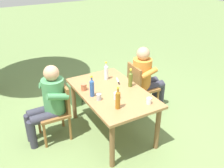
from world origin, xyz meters
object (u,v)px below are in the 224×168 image
bottle_blue (92,87)px  person_in_white_shirt (49,100)px  dining_table (112,97)px  cup_steel (99,97)px  backpack_by_near_side (75,95)px  cup_glass (117,96)px  cup_terracotta (84,87)px  person_in_plaid_shirt (146,75)px  bottle_olive (130,79)px  chair_near_right (140,85)px  cup_white (149,101)px  table_knife (118,81)px  bottle_clear (106,72)px  bottle_amber (118,99)px  chair_far_right (58,108)px

bottle_blue → person_in_white_shirt: bearing=60.2°
dining_table → cup_steel: size_ratio=15.78×
backpack_by_near_side → cup_glass: bearing=-174.1°
cup_terracotta → bottle_blue: bearing=-172.2°
person_in_plaid_shirt → bottle_olive: bearing=121.6°
dining_table → chair_near_right: bearing=-65.8°
person_in_plaid_shirt → backpack_by_near_side: 1.38m
chair_near_right → cup_glass: size_ratio=9.37×
backpack_by_near_side → cup_white: bearing=-164.8°
chair_near_right → dining_table: bearing=114.2°
cup_terracotta → table_knife: bearing=-91.6°
person_in_white_shirt → person_in_plaid_shirt: bearing=-90.0°
bottle_clear → cup_terracotta: bottle_clear is taller
dining_table → bottle_amber: (-0.44, 0.16, 0.23)m
person_in_white_shirt → backpack_by_near_side: bearing=-41.2°
dining_table → table_knife: 0.34m
bottle_amber → cup_steel: 0.35m
person_in_white_shirt → cup_terracotta: bearing=-99.9°
person_in_white_shirt → bottle_blue: person_in_white_shirt is taller
table_knife → backpack_by_near_side: bearing=26.1°
cup_white → dining_table: bearing=25.3°
person_in_plaid_shirt → cup_terracotta: (-0.09, 1.20, 0.12)m
dining_table → bottle_amber: bottle_amber is taller
chair_far_right → table_knife: 1.02m
cup_glass → dining_table: bearing=-13.1°
chair_near_right → bottle_olive: size_ratio=3.02×
chair_far_right → bottle_blue: bottle_blue is taller
cup_steel → table_knife: cup_steel is taller
bottle_olive → bottle_clear: 0.45m
table_knife → cup_steel: bearing=123.9°
bottle_amber → cup_white: 0.45m
chair_far_right → cup_terracotta: (-0.09, -0.40, 0.29)m
dining_table → bottle_clear: 0.47m
chair_far_right → bottle_olive: size_ratio=3.02×
bottle_amber → dining_table: bearing=-20.3°
chair_far_right → person_in_white_shirt: size_ratio=0.74×
cup_white → table_knife: bearing=1.5°
bottle_amber → backpack_by_near_side: bottle_amber is taller
bottle_olive → backpack_by_near_side: bearing=24.8°
dining_table → cup_terracotta: (0.24, 0.34, 0.14)m
bottle_blue → cup_white: bottle_blue is taller
bottle_blue → cup_white: size_ratio=3.63×
bottle_olive → bottle_amber: 0.65m
person_in_plaid_shirt → backpack_by_near_side: person_in_plaid_shirt is taller
dining_table → backpack_by_near_side: dining_table is taller
cup_steel → cup_glass: bearing=-112.1°
cup_white → backpack_by_near_side: (1.64, 0.45, -0.59)m
cup_glass → chair_near_right: bearing=-55.3°
cup_steel → cup_terracotta: size_ratio=0.93×
bottle_blue → table_knife: 0.60m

